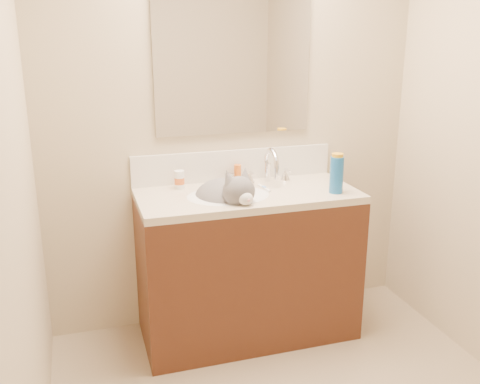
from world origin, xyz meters
TOP-DOWN VIEW (x-y plane):
  - room_shell at (0.00, 0.00)m, footprint 2.24×2.54m
  - vanity_cabinet at (0.00, 0.97)m, footprint 1.20×0.55m
  - counter_slab at (0.00, 0.97)m, footprint 1.20×0.55m
  - basin at (-0.12, 0.94)m, footprint 0.45×0.36m
  - faucet at (0.18, 1.11)m, footprint 0.28×0.20m
  - cat at (-0.13, 0.95)m, footprint 0.42×0.48m
  - backsplash at (0.00, 1.24)m, footprint 1.20×0.02m
  - mirror at (0.00, 1.24)m, footprint 0.90×0.02m
  - pill_bottle at (-0.34, 1.16)m, footprint 0.07×0.07m
  - pill_label at (-0.34, 1.16)m, footprint 0.07×0.07m
  - silver_jar at (-0.05, 1.17)m, footprint 0.07×0.07m
  - amber_bottle at (0.01, 1.19)m, footprint 0.04×0.04m
  - toothbrush at (0.11, 1.01)m, footprint 0.03×0.15m
  - toothbrush_head at (0.11, 1.01)m, footprint 0.02×0.03m
  - spray_can at (0.45, 0.82)m, footprint 0.10×0.10m
  - spray_cap at (0.45, 0.82)m, footprint 0.08×0.08m

SIDE VIEW (x-z plane):
  - vanity_cabinet at x=0.00m, z-range 0.00..0.82m
  - basin at x=-0.12m, z-range 0.72..0.86m
  - counter_slab at x=0.00m, z-range 0.82..0.86m
  - cat at x=-0.13m, z-range 0.67..1.01m
  - toothbrush at x=0.11m, z-range 0.86..0.87m
  - toothbrush_head at x=0.11m, z-range 0.86..0.88m
  - silver_jar at x=-0.05m, z-range 0.86..0.92m
  - pill_label at x=-0.34m, z-range 0.89..0.92m
  - pill_bottle at x=-0.34m, z-range 0.86..0.96m
  - amber_bottle at x=0.01m, z-range 0.86..0.96m
  - faucet at x=0.18m, z-range 0.84..1.05m
  - backsplash at x=0.00m, z-range 0.86..1.04m
  - spray_can at x=0.45m, z-range 0.86..1.06m
  - spray_cap at x=0.45m, z-range 1.04..1.08m
  - room_shell at x=0.00m, z-range 0.23..2.75m
  - mirror at x=0.00m, z-range 1.14..1.94m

